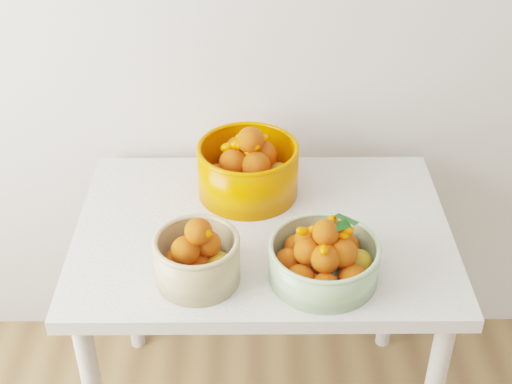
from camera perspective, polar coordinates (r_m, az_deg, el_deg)
table at (r=1.97m, az=0.52°, el=-5.06°), size 1.00×0.70×0.75m
bowl_cream at (r=1.71m, az=-4.74°, el=-5.25°), size 0.27×0.27×0.18m
bowl_green at (r=1.72m, az=5.46°, el=-5.28°), size 0.34×0.34×0.17m
bowl_orange at (r=1.99m, az=-0.65°, el=1.94°), size 0.30×0.30×0.20m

